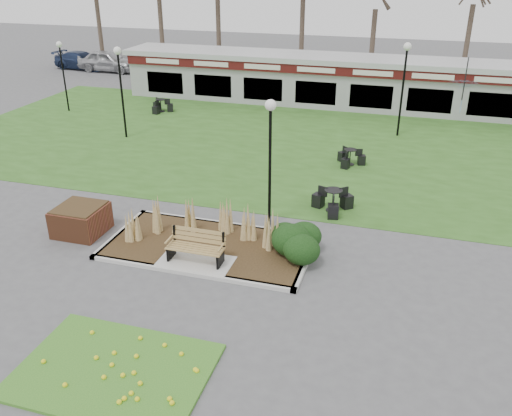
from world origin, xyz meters
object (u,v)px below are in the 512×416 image
(car_silver, at_px, (108,61))
(car_black, at_px, (233,65))
(brick_planter, at_px, (81,219))
(lamp_post_far_left, at_px, (62,61))
(lamp_post_mid_left, at_px, (120,72))
(bistro_set_c, at_px, (350,159))
(lamp_post_mid_right, at_px, (405,69))
(patio_umbrella, at_px, (462,96))
(bistro_set_a, at_px, (161,108))
(food_pavilion, at_px, (320,80))
(park_bench, at_px, (196,246))
(car_blue, at_px, (82,61))
(lamp_post_near_left, at_px, (270,136))
(bistro_set_b, at_px, (333,204))

(car_silver, bearing_deg, car_black, -77.99)
(brick_planter, xyz_separation_m, lamp_post_far_left, (-9.37, 13.11, 2.40))
(lamp_post_mid_left, distance_m, bistro_set_c, 11.69)
(lamp_post_mid_right, xyz_separation_m, patio_umbrella, (3.02, 2.94, -1.79))
(bistro_set_a, bearing_deg, food_pavilion, 27.99)
(bistro_set_c, bearing_deg, food_pavilion, 107.72)
(car_silver, bearing_deg, bistro_set_c, -125.18)
(brick_planter, bearing_deg, lamp_post_mid_left, 110.89)
(park_bench, xyz_separation_m, car_blue, (-20.08, 25.16, 0.08))
(park_bench, height_order, lamp_post_near_left, lamp_post_near_left)
(lamp_post_mid_left, xyz_separation_m, bistro_set_a, (-0.42, 4.88, -2.96))
(park_bench, height_order, car_silver, car_silver)
(food_pavilion, height_order, lamp_post_far_left, lamp_post_far_left)
(car_silver, bearing_deg, lamp_post_mid_left, -145.70)
(bistro_set_c, xyz_separation_m, car_black, (-11.23, 17.14, 0.40))
(car_blue, bearing_deg, bistro_set_c, -118.52)
(lamp_post_far_left, distance_m, car_silver, 11.87)
(bistro_set_b, height_order, car_black, car_black)
(food_pavilion, distance_m, patio_umbrella, 8.32)
(park_bench, distance_m, lamp_post_far_left, 19.67)
(brick_planter, xyz_separation_m, bistro_set_a, (-4.08, 14.46, -0.21))
(lamp_post_mid_left, distance_m, lamp_post_mid_right, 13.69)
(lamp_post_mid_right, relative_size, car_black, 1.16)
(bistro_set_c, height_order, car_blue, car_blue)
(park_bench, height_order, lamp_post_far_left, lamp_post_far_left)
(food_pavilion, xyz_separation_m, car_black, (-8.00, 7.04, -0.82))
(brick_planter, height_order, food_pavilion, food_pavilion)
(bistro_set_a, bearing_deg, park_bench, -60.87)
(food_pavilion, height_order, bistro_set_b, food_pavilion)
(food_pavilion, xyz_separation_m, car_blue, (-20.08, 5.44, -0.81))
(brick_planter, bearing_deg, bistro_set_a, 105.75)
(lamp_post_mid_right, xyz_separation_m, car_silver, (-22.56, 10.43, -2.53))
(lamp_post_mid_left, bearing_deg, food_pavilion, 49.35)
(lamp_post_mid_left, xyz_separation_m, car_black, (0.06, 16.42, -2.58))
(lamp_post_far_left, distance_m, bistro_set_b, 19.50)
(bistro_set_b, relative_size, car_black, 0.38)
(food_pavilion, bearing_deg, car_silver, 163.51)
(park_bench, height_order, car_black, car_black)
(lamp_post_near_left, relative_size, lamp_post_far_left, 1.10)
(car_silver, bearing_deg, lamp_post_far_left, -159.83)
(food_pavilion, xyz_separation_m, bistro_set_c, (3.23, -10.11, -1.22))
(park_bench, bearing_deg, lamp_post_near_left, 65.26)
(lamp_post_far_left, xyz_separation_m, bistro_set_c, (17.00, -4.26, -2.63))
(lamp_post_mid_right, bearing_deg, car_silver, 155.19)
(lamp_post_far_left, bearing_deg, lamp_post_near_left, -35.53)
(lamp_post_far_left, bearing_deg, brick_planter, -54.45)
(patio_umbrella, bearing_deg, bistro_set_a, -172.34)
(bistro_set_a, bearing_deg, bistro_set_c, -25.57)
(car_silver, bearing_deg, brick_planter, -150.23)
(bistro_set_b, height_order, bistro_set_c, bistro_set_b)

